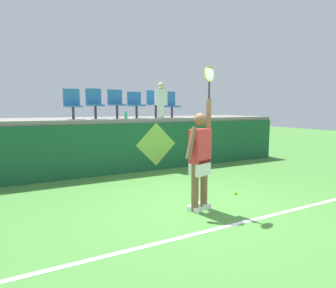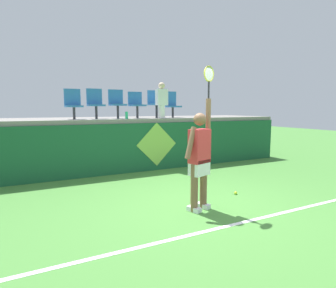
% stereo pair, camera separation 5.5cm
% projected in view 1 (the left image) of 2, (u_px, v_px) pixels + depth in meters
% --- Properties ---
extents(ground_plane, '(40.00, 40.00, 0.00)m').
position_uv_depth(ground_plane, '(200.00, 206.00, 5.28)').
color(ground_plane, '#478438').
extents(court_back_wall, '(10.57, 0.20, 1.39)m').
position_uv_depth(court_back_wall, '(134.00, 148.00, 8.10)').
color(court_back_wall, '#195633').
rests_on(court_back_wall, ground_plane).
extents(spectator_platform, '(10.57, 2.52, 0.12)m').
position_uv_depth(spectator_platform, '(120.00, 120.00, 9.07)').
color(spectator_platform, gray).
rests_on(spectator_platform, court_back_wall).
extents(court_baseline_stripe, '(9.51, 0.08, 0.01)m').
position_uv_depth(court_baseline_stripe, '(234.00, 224.00, 4.46)').
color(court_baseline_stripe, white).
rests_on(court_baseline_stripe, ground_plane).
extents(tennis_player, '(0.73, 0.36, 2.55)m').
position_uv_depth(tennis_player, '(200.00, 156.00, 5.01)').
color(tennis_player, white).
rests_on(tennis_player, ground_plane).
extents(tennis_ball, '(0.07, 0.07, 0.07)m').
position_uv_depth(tennis_ball, '(236.00, 193.00, 6.03)').
color(tennis_ball, '#D1E533').
rests_on(tennis_ball, ground_plane).
extents(water_bottle, '(0.08, 0.08, 0.21)m').
position_uv_depth(water_bottle, '(126.00, 115.00, 8.01)').
color(water_bottle, '#26B272').
rests_on(water_bottle, spectator_platform).
extents(stadium_chair_0, '(0.44, 0.42, 0.83)m').
position_uv_depth(stadium_chair_0, '(72.00, 103.00, 7.77)').
color(stadium_chair_0, '#38383D').
rests_on(stadium_chair_0, spectator_platform).
extents(stadium_chair_1, '(0.44, 0.42, 0.86)m').
position_uv_depth(stadium_chair_1, '(95.00, 102.00, 8.05)').
color(stadium_chair_1, '#38383D').
rests_on(stadium_chair_1, spectator_platform).
extents(stadium_chair_2, '(0.44, 0.42, 0.85)m').
position_uv_depth(stadium_chair_2, '(116.00, 102.00, 8.34)').
color(stadium_chair_2, '#38383D').
rests_on(stadium_chair_2, spectator_platform).
extents(stadium_chair_3, '(0.44, 0.42, 0.80)m').
position_uv_depth(stadium_chair_3, '(136.00, 103.00, 8.62)').
color(stadium_chair_3, '#38383D').
rests_on(stadium_chair_3, spectator_platform).
extents(stadium_chair_4, '(0.44, 0.42, 0.86)m').
position_uv_depth(stadium_chair_4, '(155.00, 102.00, 8.92)').
color(stadium_chair_4, '#38383D').
rests_on(stadium_chair_4, spectator_platform).
extents(stadium_chair_5, '(0.44, 0.42, 0.84)m').
position_uv_depth(stadium_chair_5, '(171.00, 104.00, 9.20)').
color(stadium_chair_5, '#38383D').
rests_on(stadium_chair_5, spectator_platform).
extents(spectator_0, '(0.34, 0.20, 1.07)m').
position_uv_depth(spectator_0, '(161.00, 100.00, 8.53)').
color(spectator_0, white).
rests_on(spectator_0, spectator_platform).
extents(wall_signage_mount, '(1.27, 0.01, 1.40)m').
position_uv_depth(wall_signage_mount, '(156.00, 170.00, 8.40)').
color(wall_signage_mount, '#195633').
rests_on(wall_signage_mount, ground_plane).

